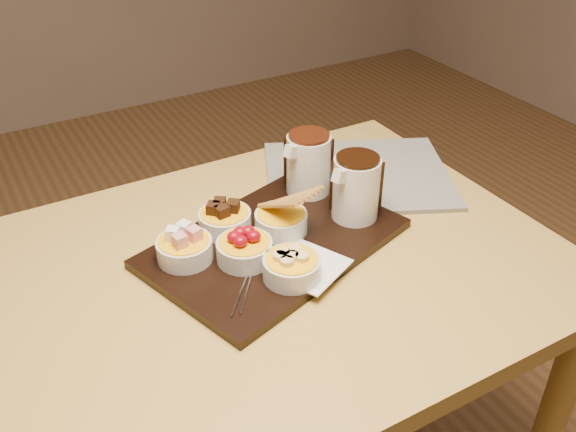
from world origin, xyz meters
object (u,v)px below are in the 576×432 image
serving_board (274,243)px  bowl_strawberries (245,251)px  pitcher_dark_chocolate (356,189)px  newspaper (358,175)px  pitcher_milk_chocolate (308,164)px  dining_table (235,316)px

serving_board → bowl_strawberries: bowl_strawberries is taller
pitcher_dark_chocolate → newspaper: size_ratio=0.31×
bowl_strawberries → serving_board: bearing=20.9°
serving_board → pitcher_milk_chocolate: 0.20m
serving_board → pitcher_dark_chocolate: (0.18, -0.01, 0.07)m
pitcher_milk_chocolate → newspaper: size_ratio=0.31×
newspaper → pitcher_milk_chocolate: bearing=-146.3°
dining_table → newspaper: newspaper is taller
serving_board → pitcher_dark_chocolate: bearing=-20.0°
dining_table → pitcher_milk_chocolate: size_ratio=9.67×
pitcher_milk_chocolate → newspaper: 0.16m
pitcher_dark_chocolate → pitcher_milk_chocolate: (-0.03, 0.13, 0.00)m
dining_table → pitcher_dark_chocolate: pitcher_dark_chocolate is taller
pitcher_milk_chocolate → newspaper: (0.14, 0.02, -0.08)m
dining_table → pitcher_milk_chocolate: pitcher_milk_chocolate is taller
bowl_strawberries → pitcher_dark_chocolate: (0.25, 0.02, 0.04)m
dining_table → bowl_strawberries: bearing=14.7°
pitcher_dark_chocolate → serving_board: bearing=160.0°
pitcher_dark_chocolate → newspaper: 0.20m
serving_board → bowl_strawberries: bearing=-176.4°
dining_table → pitcher_dark_chocolate: (0.28, 0.03, 0.18)m
newspaper → dining_table: bearing=-130.4°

